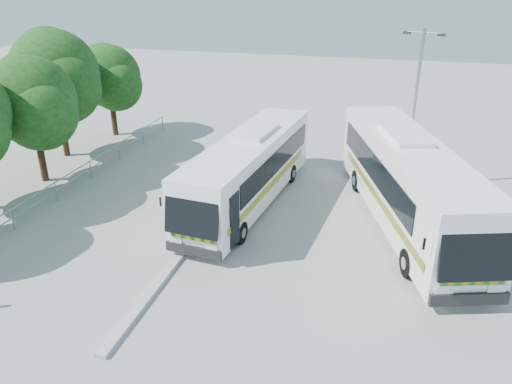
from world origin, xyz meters
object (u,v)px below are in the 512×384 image
(coach_adjacent, at_px, (408,182))
(tree_far_e, at_px, (110,77))
(tree_far_c, at_px, (32,101))
(coach_main, at_px, (249,169))
(lamppost, at_px, (415,104))
(tree_far_d, at_px, (56,75))

(coach_adjacent, bearing_deg, tree_far_e, 137.90)
(tree_far_c, relative_size, coach_main, 0.55)
(coach_main, height_order, coach_adjacent, coach_adjacent)
(tree_far_e, height_order, coach_main, tree_far_e)
(tree_far_e, relative_size, lamppost, 0.76)
(tree_far_e, height_order, lamppost, lamppost)
(tree_far_d, height_order, coach_adjacent, tree_far_d)
(tree_far_c, xyz_separation_m, coach_adjacent, (18.20, -0.12, -2.29))
(coach_main, height_order, lamppost, lamppost)
(tree_far_c, height_order, tree_far_e, tree_far_c)
(coach_main, bearing_deg, tree_far_d, 169.55)
(tree_far_c, relative_size, tree_far_d, 0.88)
(tree_far_d, relative_size, lamppost, 0.94)
(tree_far_d, height_order, coach_main, tree_far_d)
(coach_main, relative_size, coach_adjacent, 0.89)
(coach_adjacent, bearing_deg, tree_far_d, 150.73)
(tree_far_c, bearing_deg, tree_far_d, 107.83)
(coach_main, distance_m, lamppost, 8.59)
(tree_far_d, bearing_deg, coach_adjacent, -11.15)
(coach_adjacent, relative_size, lamppost, 1.69)
(coach_adjacent, bearing_deg, coach_main, 160.34)
(tree_far_d, relative_size, coach_main, 0.63)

